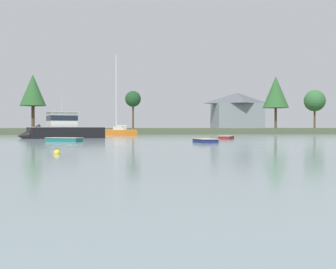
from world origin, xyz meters
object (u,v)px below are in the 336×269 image
dinghy_navy (205,141)px  sailboat_orange (118,134)px  dinghy_maroon (226,138)px  dinghy_teal (64,140)px  cruiser_black (58,132)px  mooring_buoy_yellow (57,153)px

dinghy_navy → sailboat_orange: (-6.04, 37.01, 0.17)m
dinghy_navy → dinghy_maroon: 12.36m
dinghy_teal → dinghy_navy: size_ratio=1.09×
cruiser_black → dinghy_navy: (14.53, -18.22, -0.63)m
dinghy_teal → dinghy_navy: 13.71m
cruiser_black → dinghy_maroon: 21.12m
dinghy_navy → dinghy_maroon: size_ratio=1.02×
dinghy_teal → sailboat_orange: (6.81, 32.22, 0.16)m
cruiser_black → dinghy_maroon: size_ratio=3.31×
sailboat_orange → mooring_buoy_yellow: sailboat_orange is taller
sailboat_orange → dinghy_maroon: bearing=-66.2°
sailboat_orange → mooring_buoy_yellow: bearing=-96.4°
cruiser_black → dinghy_navy: cruiser_black is taller
dinghy_teal → cruiser_black: bearing=97.2°
dinghy_teal → cruiser_black: 13.55m
dinghy_teal → dinghy_navy: bearing=-20.5°
dinghy_maroon → cruiser_black: bearing=160.4°
dinghy_navy → mooring_buoy_yellow: dinghy_navy is taller
dinghy_teal → dinghy_maroon: (18.20, 6.35, -0.00)m
sailboat_orange → cruiser_black: bearing=-114.3°
sailboat_orange → dinghy_teal: bearing=-101.9°
dinghy_teal → dinghy_navy: (12.84, -4.79, -0.01)m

